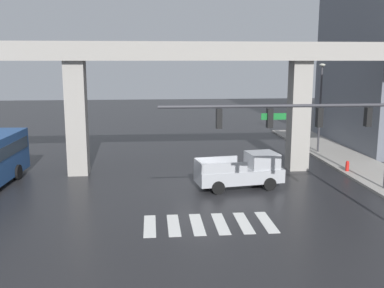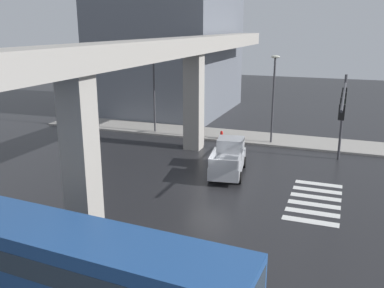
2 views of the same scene
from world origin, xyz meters
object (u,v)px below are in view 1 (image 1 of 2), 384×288
street_lamp_far_north (296,92)px  street_lamp_mid_block (321,98)px  pickup_truck (244,171)px  fire_hydrant (347,167)px  traffic_signal_mast (322,127)px

street_lamp_far_north → street_lamp_mid_block: bearing=-90.0°
street_lamp_far_north → pickup_truck: bearing=-117.9°
street_lamp_far_north → fire_hydrant: street_lamp_far_north is taller
traffic_signal_mast → street_lamp_mid_block: street_lamp_mid_block is taller
traffic_signal_mast → street_lamp_mid_block: size_ratio=1.50×
street_lamp_mid_block → traffic_signal_mast: bearing=-110.9°
traffic_signal_mast → street_lamp_far_north: 22.86m
traffic_signal_mast → fire_hydrant: size_ratio=12.81×
pickup_truck → fire_hydrant: (7.68, 2.76, -0.56)m
fire_hydrant → street_lamp_mid_block: bearing=86.5°
pickup_truck → traffic_signal_mast: (1.97, -6.78, 3.68)m
traffic_signal_mast → street_lamp_mid_block: (6.11, 15.99, -0.11)m
street_lamp_far_north → fire_hydrant: 13.16m
street_lamp_mid_block → fire_hydrant: street_lamp_mid_block is taller
fire_hydrant → street_lamp_far_north: bearing=88.2°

